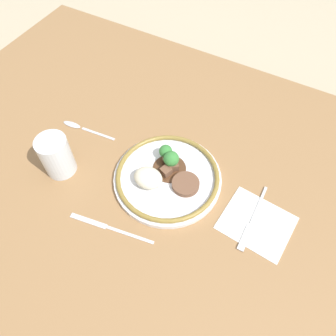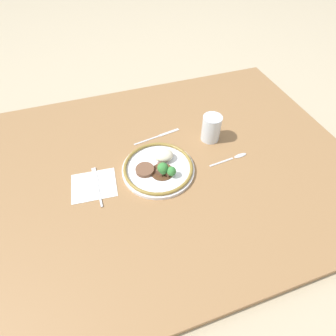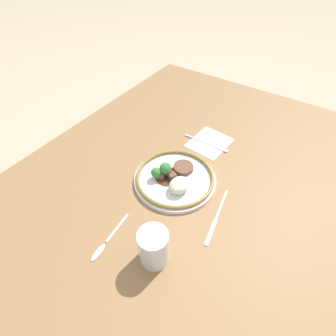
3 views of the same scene
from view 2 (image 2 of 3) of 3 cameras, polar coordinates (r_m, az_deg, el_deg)
The scene contains 8 objects.
ground_plane at distance 1.03m, azimuth -2.06°, elevation -0.67°, with size 8.00×8.00×0.00m, color tan.
dining_table at distance 1.02m, azimuth -2.09°, elevation -0.02°, with size 1.51×1.09×0.04m.
napkin at distance 0.98m, azimuth -15.82°, elevation -3.63°, with size 0.17×0.15×0.00m.
plate at distance 0.98m, azimuth -1.98°, elevation 0.14°, with size 0.27×0.27×0.07m.
juice_glass at distance 1.09m, azimuth 9.36°, elevation 8.38°, with size 0.08×0.08×0.11m.
fork at distance 0.98m, azimuth -15.29°, elevation -3.04°, with size 0.02×0.18×0.00m.
knife at distance 1.12m, azimuth -2.12°, elevation 6.94°, with size 0.21×0.04×0.00m.
spoon at distance 1.07m, azimuth 14.52°, elevation 2.31°, with size 0.17×0.03×0.01m.
Camera 2 is at (-0.18, -0.65, 0.78)m, focal length 28.00 mm.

